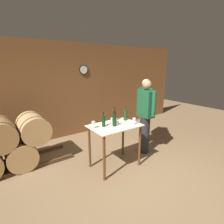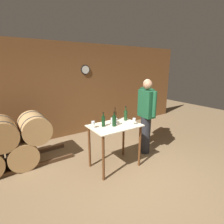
% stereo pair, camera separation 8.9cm
% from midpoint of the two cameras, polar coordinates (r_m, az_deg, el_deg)
% --- Properties ---
extents(ground_plane, '(14.00, 14.00, 0.00)m').
position_cam_midpoint_polar(ground_plane, '(3.50, 7.62, -21.31)').
color(ground_plane, brown).
extents(back_wall, '(8.40, 0.08, 2.70)m').
position_cam_midpoint_polar(back_wall, '(5.29, -13.28, 6.79)').
color(back_wall, brown).
rests_on(back_wall, ground_plane).
extents(barrel_rack, '(2.62, 0.76, 1.09)m').
position_cam_midpoint_polar(barrel_rack, '(4.15, -30.81, -9.07)').
color(barrel_rack, '#4C331E').
rests_on(barrel_rack, ground_plane).
extents(tasting_table, '(1.00, 0.67, 0.91)m').
position_cam_midpoint_polar(tasting_table, '(3.56, 0.22, -7.23)').
color(tasting_table, beige).
rests_on(tasting_table, ground_plane).
extents(wine_bottle_far_left, '(0.07, 0.07, 0.29)m').
position_cam_midpoint_polar(wine_bottle_far_left, '(3.39, -3.52, -2.97)').
color(wine_bottle_far_left, black).
rests_on(wine_bottle_far_left, tasting_table).
extents(wine_bottle_left, '(0.08, 0.08, 0.29)m').
position_cam_midpoint_polar(wine_bottle_left, '(3.41, 0.02, -2.82)').
color(wine_bottle_left, black).
rests_on(wine_bottle_left, tasting_table).
extents(wine_bottle_center, '(0.07, 0.07, 0.29)m').
position_cam_midpoint_polar(wine_bottle_center, '(3.77, 0.19, -1.16)').
color(wine_bottle_center, black).
rests_on(wine_bottle_center, tasting_table).
extents(wine_bottle_right, '(0.08, 0.08, 0.31)m').
position_cam_midpoint_polar(wine_bottle_right, '(3.78, 3.71, -0.98)').
color(wine_bottle_right, '#193819').
rests_on(wine_bottle_right, tasting_table).
extents(wine_glass_near_left, '(0.07, 0.07, 0.14)m').
position_cam_midpoint_polar(wine_glass_near_left, '(3.32, -6.87, -3.67)').
color(wine_glass_near_left, silver).
rests_on(wine_glass_near_left, tasting_table).
extents(wine_glass_near_center, '(0.07, 0.07, 0.13)m').
position_cam_midpoint_polar(wine_glass_near_center, '(3.54, 6.53, -2.51)').
color(wine_glass_near_center, silver).
rests_on(wine_glass_near_center, tasting_table).
extents(ice_bucket, '(0.14, 0.14, 0.11)m').
position_cam_midpoint_polar(ice_bucket, '(3.59, -0.19, -2.90)').
color(ice_bucket, silver).
rests_on(ice_bucket, tasting_table).
extents(person_host, '(0.34, 0.56, 1.74)m').
position_cam_midpoint_polar(person_host, '(4.66, 10.11, 0.49)').
color(person_host, '#B7AD93').
rests_on(person_host, ground_plane).
extents(person_visitor_with_scarf, '(0.25, 0.59, 1.76)m').
position_cam_midpoint_polar(person_visitor_with_scarf, '(4.15, 10.25, -1.14)').
color(person_visitor_with_scarf, '#232328').
rests_on(person_visitor_with_scarf, ground_plane).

